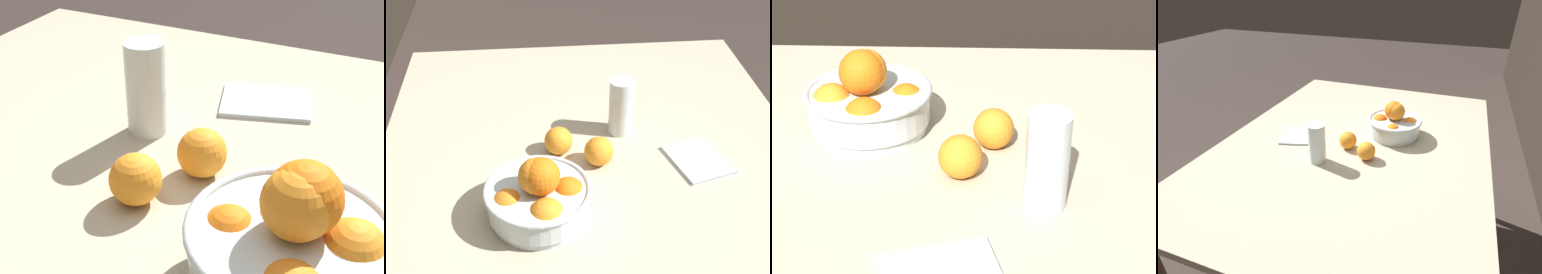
# 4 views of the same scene
# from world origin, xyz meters

# --- Properties ---
(ground_plane) EXTENTS (12.00, 12.00, 0.00)m
(ground_plane) POSITION_xyz_m (0.00, 0.00, 0.00)
(ground_plane) COLOR #3D332D
(dining_table) EXTENTS (1.45, 1.10, 0.75)m
(dining_table) POSITION_xyz_m (0.00, 0.00, 0.69)
(dining_table) COLOR #B7AD93
(dining_table) RESTS_ON ground_plane
(fruit_bowl) EXTENTS (0.24, 0.24, 0.16)m
(fruit_bowl) POSITION_xyz_m (-0.12, 0.14, 0.81)
(fruit_bowl) COLOR silver
(fruit_bowl) RESTS_ON dining_table
(juice_glass) EXTENTS (0.07, 0.07, 0.16)m
(juice_glass) POSITION_xyz_m (0.19, -0.09, 0.82)
(juice_glass) COLOR #F4A314
(juice_glass) RESTS_ON dining_table
(orange_loose_near_bowl) EXTENTS (0.07, 0.07, 0.07)m
(orange_loose_near_bowl) POSITION_xyz_m (0.11, 0.09, 0.79)
(orange_loose_near_bowl) COLOR orange
(orange_loose_near_bowl) RESTS_ON dining_table
(orange_loose_front) EXTENTS (0.07, 0.07, 0.07)m
(orange_loose_front) POSITION_xyz_m (0.05, -0.01, 0.79)
(orange_loose_front) COLOR orange
(orange_loose_front) RESTS_ON dining_table
(napkin) EXTENTS (0.19, 0.17, 0.01)m
(napkin) POSITION_xyz_m (0.04, -0.26, 0.75)
(napkin) COLOR silver
(napkin) RESTS_ON dining_table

